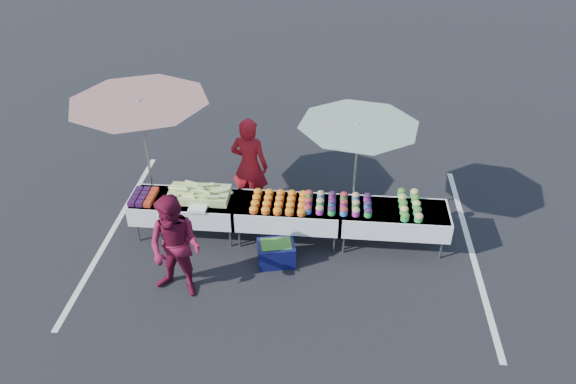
# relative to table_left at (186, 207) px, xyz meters

# --- Properties ---
(ground) EXTENTS (80.00, 80.00, 0.00)m
(ground) POSITION_rel_table_left_xyz_m (1.80, 0.00, -0.58)
(ground) COLOR black
(stripe_left) EXTENTS (0.10, 5.00, 0.00)m
(stripe_left) POSITION_rel_table_left_xyz_m (-1.40, 0.00, -0.58)
(stripe_left) COLOR silver
(stripe_left) RESTS_ON ground
(stripe_right) EXTENTS (0.10, 5.00, 0.00)m
(stripe_right) POSITION_rel_table_left_xyz_m (5.00, 0.00, -0.58)
(stripe_right) COLOR silver
(stripe_right) RESTS_ON ground
(table_left) EXTENTS (1.86, 0.81, 0.75)m
(table_left) POSITION_rel_table_left_xyz_m (0.00, 0.00, 0.00)
(table_left) COLOR white
(table_left) RESTS_ON ground
(table_center) EXTENTS (1.86, 0.81, 0.75)m
(table_center) POSITION_rel_table_left_xyz_m (1.80, 0.00, 0.00)
(table_center) COLOR white
(table_center) RESTS_ON ground
(table_right) EXTENTS (1.86, 0.81, 0.75)m
(table_right) POSITION_rel_table_left_xyz_m (3.60, 0.00, 0.00)
(table_right) COLOR white
(table_right) RESTS_ON ground
(berry_punnets) EXTENTS (0.40, 0.54, 0.08)m
(berry_punnets) POSITION_rel_table_left_xyz_m (-0.71, -0.06, 0.21)
(berry_punnets) COLOR #250B2E
(berry_punnets) RESTS_ON table_left
(corn_pile) EXTENTS (1.16, 0.57, 0.26)m
(corn_pile) POSITION_rel_table_left_xyz_m (0.25, 0.04, 0.26)
(corn_pile) COLOR #A7D26C
(corn_pile) RESTS_ON table_left
(plastic_bags) EXTENTS (0.30, 0.25, 0.05)m
(plastic_bags) POSITION_rel_table_left_xyz_m (0.30, -0.30, 0.19)
(plastic_bags) COLOR white
(plastic_bags) RESTS_ON table_left
(carrot_bowls) EXTENTS (0.95, 0.69, 0.11)m
(carrot_bowls) POSITION_rel_table_left_xyz_m (1.65, -0.01, 0.22)
(carrot_bowls) COLOR #C54D15
(carrot_bowls) RESTS_ON table_center
(potato_cups) EXTENTS (1.14, 0.58, 0.16)m
(potato_cups) POSITION_rel_table_left_xyz_m (2.65, 0.00, 0.25)
(potato_cups) COLOR blue
(potato_cups) RESTS_ON table_right
(bean_baskets) EXTENTS (0.36, 0.86, 0.15)m
(bean_baskets) POSITION_rel_table_left_xyz_m (3.86, 0.08, 0.24)
(bean_baskets) COLOR green
(bean_baskets) RESTS_ON table_right
(vendor) EXTENTS (0.77, 0.57, 1.91)m
(vendor) POSITION_rel_table_left_xyz_m (1.01, 0.86, 0.37)
(vendor) COLOR #A3121B
(vendor) RESTS_ON ground
(customer) EXTENTS (1.00, 0.86, 1.77)m
(customer) POSITION_rel_table_left_xyz_m (0.24, -1.48, 0.30)
(customer) COLOR maroon
(customer) RESTS_ON ground
(umbrella_left) EXTENTS (2.37, 2.37, 2.41)m
(umbrella_left) POSITION_rel_table_left_xyz_m (-0.70, 0.40, 1.60)
(umbrella_left) COLOR black
(umbrella_left) RESTS_ON ground
(umbrella_right) EXTENTS (2.40, 2.40, 2.08)m
(umbrella_right) POSITION_rel_table_left_xyz_m (2.92, 0.50, 1.30)
(umbrella_right) COLOR black
(umbrella_right) RESTS_ON ground
(storage_bin) EXTENTS (0.69, 0.56, 0.40)m
(storage_bin) POSITION_rel_table_left_xyz_m (1.66, -0.65, -0.38)
(storage_bin) COLOR #0D0F42
(storage_bin) RESTS_ON ground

